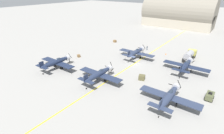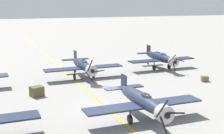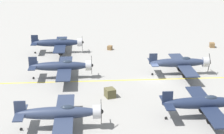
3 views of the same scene
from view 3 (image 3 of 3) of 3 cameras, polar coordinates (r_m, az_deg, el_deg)
name	(u,v)px [view 3 (image 3 of 3)]	position (r m, az deg, el deg)	size (l,w,h in m)	color
ground_plane	(154,79)	(58.77, 6.42, -1.89)	(400.00, 400.00, 0.00)	gray
taxiway_stripe	(154,79)	(58.77, 6.42, -1.89)	(0.30, 160.00, 0.01)	yellow
airplane_mid_right	(204,103)	(46.38, 13.87, -5.35)	(12.00, 9.98, 3.75)	#1D2740
airplane_mid_center	(181,63)	(60.91, 10.44, 0.64)	(12.00, 9.98, 3.65)	#28324C
airplane_near_right	(61,113)	(42.87, -7.79, -6.99)	(12.00, 9.98, 3.65)	#2B354F
airplane_near_center	(62,66)	(58.69, -7.57, 0.11)	(12.00, 9.98, 3.67)	#232D46
airplane_near_left	(59,43)	(72.61, -8.14, 3.65)	(12.00, 9.98, 3.65)	#1C2640
supply_crate_by_tanker	(212,45)	(78.96, 15.00, 3.25)	(1.14, 0.95, 0.95)	brown
supply_crate_mid_lane	(110,93)	(51.62, -0.31, -3.96)	(1.50, 1.25, 1.25)	brown
supply_crate_outboard	(110,48)	(74.56, -0.34, 2.95)	(0.98, 0.82, 0.82)	brown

